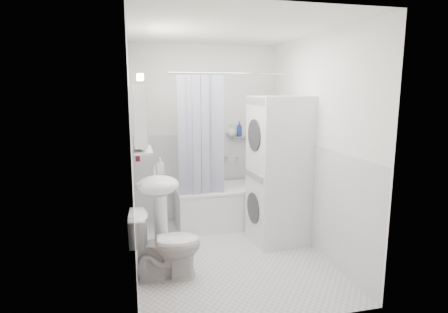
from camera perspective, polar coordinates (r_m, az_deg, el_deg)
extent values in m
plane|color=silver|center=(4.30, 0.75, -14.71)|extent=(2.60, 2.60, 0.00)
plane|color=white|center=(5.20, -2.83, 3.46)|extent=(2.00, 0.00, 2.00)
plane|color=white|center=(2.73, 7.68, -2.91)|extent=(2.00, 0.00, 2.00)
plane|color=white|center=(3.82, -13.87, 0.67)|extent=(0.00, 2.60, 2.60)
plane|color=white|center=(4.31, 13.78, 1.73)|extent=(0.00, 2.60, 2.60)
plane|color=white|center=(3.94, 0.83, 18.77)|extent=(2.60, 2.60, 0.00)
plane|color=white|center=(5.30, -2.75, -3.01)|extent=(1.98, 0.00, 1.98)
plane|color=white|center=(3.97, -13.32, -7.90)|extent=(0.00, 2.58, 2.58)
plane|color=white|center=(4.43, 13.30, -5.97)|extent=(0.00, 2.58, 2.58)
plane|color=brown|center=(3.01, -13.28, -5.81)|extent=(0.00, 2.00, 2.00)
cylinder|color=silver|center=(3.33, -12.83, -4.23)|extent=(0.04, 0.04, 0.04)
cube|color=white|center=(5.09, 0.63, -7.62)|extent=(1.37, 0.64, 0.50)
cube|color=white|center=(5.02, 0.64, -4.72)|extent=(1.39, 0.66, 0.03)
cube|color=silver|center=(5.05, 0.63, -5.98)|extent=(1.19, 0.46, 0.20)
cylinder|color=silver|center=(5.31, 1.85, -0.19)|extent=(0.04, 0.12, 0.04)
cylinder|color=silver|center=(4.59, 1.54, 12.55)|extent=(1.57, 0.02, 0.02)
cube|color=#131D45|center=(4.50, -6.37, 2.96)|extent=(0.10, 0.02, 1.45)
cube|color=#131D45|center=(4.51, -5.23, 3.00)|extent=(0.10, 0.02, 1.45)
cube|color=#131D45|center=(4.52, -4.11, 3.04)|extent=(0.10, 0.02, 1.45)
cube|color=#131D45|center=(4.54, -2.98, 3.08)|extent=(0.10, 0.02, 1.45)
cube|color=#131D45|center=(4.56, -1.87, 3.12)|extent=(0.10, 0.02, 1.45)
cube|color=#131D45|center=(4.58, -0.77, 3.15)|extent=(0.10, 0.02, 1.45)
ellipsoid|color=white|center=(3.88, -10.10, -4.34)|extent=(0.44, 0.37, 0.20)
cylinder|color=white|center=(4.03, -9.59, -10.88)|extent=(0.14, 0.14, 0.75)
cylinder|color=silver|center=(3.99, -10.57, -2.18)|extent=(0.03, 0.03, 0.14)
cylinder|color=silver|center=(3.93, -10.57, -1.45)|extent=(0.02, 0.10, 0.02)
cube|color=white|center=(3.88, -12.77, 6.07)|extent=(0.12, 0.50, 0.60)
cube|color=white|center=(3.88, -11.80, 6.10)|extent=(0.01, 0.47, 0.57)
cube|color=#FFEABF|center=(3.88, -12.69, 11.69)|extent=(0.06, 0.45, 0.06)
cube|color=silver|center=(3.92, -12.27, 0.98)|extent=(0.18, 0.54, 0.02)
cube|color=silver|center=(5.26, 2.42, 2.99)|extent=(0.22, 0.06, 0.02)
cube|color=#5A131D|center=(4.47, -13.22, 4.32)|extent=(0.05, 0.32, 0.75)
cube|color=#5A131D|center=(4.45, -13.02, 8.75)|extent=(0.03, 0.28, 0.08)
cylinder|color=silver|center=(4.44, -13.56, 9.24)|extent=(0.02, 0.04, 0.02)
cube|color=white|center=(4.59, 8.21, -7.38)|extent=(0.64, 0.64, 0.87)
cylinder|color=#2D2D33|center=(4.49, 4.48, -7.83)|extent=(0.04, 0.37, 0.37)
cube|color=gray|center=(4.38, 4.56, -2.96)|extent=(0.04, 0.55, 0.08)
cube|color=white|center=(4.40, 8.50, 3.46)|extent=(0.64, 0.64, 0.87)
cylinder|color=#2D2D33|center=(4.30, 4.64, 3.25)|extent=(0.04, 0.37, 0.37)
cube|color=gray|center=(4.27, 4.73, 8.47)|extent=(0.04, 0.55, 0.08)
imported|color=white|center=(3.75, -8.88, -13.17)|extent=(0.70, 0.42, 0.67)
imported|color=gray|center=(4.13, -9.70, -2.02)|extent=(0.08, 0.17, 0.08)
imported|color=gray|center=(3.77, -12.23, 1.33)|extent=(0.07, 0.18, 0.07)
imported|color=gray|center=(4.03, -12.36, 2.13)|extent=(0.10, 0.09, 0.10)
imported|color=gray|center=(5.22, 1.08, 3.78)|extent=(0.13, 0.17, 0.13)
imported|color=navy|center=(5.26, 2.34, 3.54)|extent=(0.08, 0.21, 0.08)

